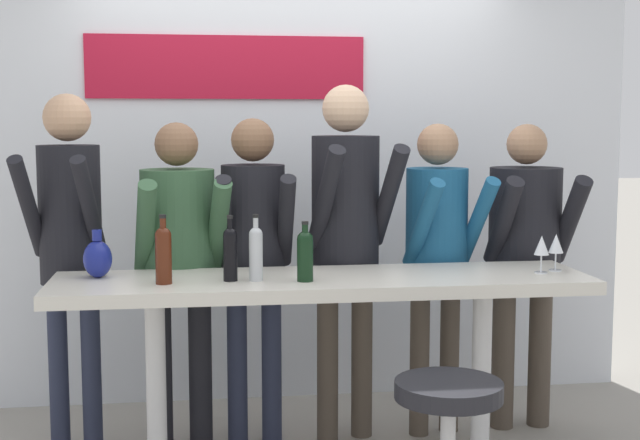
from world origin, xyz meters
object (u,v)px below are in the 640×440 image
Objects in this scene: person_center at (346,220)px; wine_bottle_0 at (163,252)px; wine_glass_1 at (542,247)px; person_left at (179,250)px; person_far_left at (70,227)px; bar_stool at (448,435)px; tasting_table at (323,306)px; person_right at (525,243)px; person_center_left at (254,242)px; person_center_right at (437,242)px; decorative_vase at (98,258)px; wine_bottle_1 at (230,251)px; wine_bottle_2 at (256,251)px; wine_bottle_3 at (305,253)px; wine_glass_0 at (556,245)px.

person_center is 6.03× the size of wine_bottle_0.
person_center is at bearing 147.61° from wine_glass_1.
person_far_left is at bearing 165.78° from person_left.
bar_stool is 1.67m from person_left.
tasting_table is at bearing -121.89° from person_center.
tasting_table reaches higher than bar_stool.
person_center_left is at bearing 179.04° from person_right.
person_center_left reaches higher than wine_glass_1.
bar_stool is 3.67× the size of wine_glass_1.
person_center_right reaches higher than decorative_vase.
wine_bottle_1 is (-0.61, -0.53, -0.07)m from person_center.
wine_bottle_2 is 1.11× the size of wine_bottle_3.
person_center_right is at bearing 76.97° from bar_stool.
wine_bottle_3 is at bearing -13.52° from decorative_vase.
decorative_vase is at bearing 176.97° from wine_glass_0.
bar_stool is at bearing -28.23° from person_far_left.
decorative_vase is (-0.36, -0.33, 0.02)m from person_left.
wine_bottle_0 is at bearing -177.05° from wine_bottle_2.
tasting_table is 1.29m from person_right.
wine_bottle_1 is at bearing -103.18° from person_center_left.
person_center_left is 0.56m from wine_bottle_2.
person_center_left is 0.48m from person_center.
person_left reaches higher than wine_bottle_1.
person_right is (0.77, 1.23, 0.57)m from bar_stool.
decorative_vase is (-2.18, -0.41, 0.03)m from person_right.
wine_glass_1 is (0.35, -0.54, 0.05)m from person_center_right.
bar_stool is at bearing -39.09° from wine_bottle_1.
tasting_table is 0.42m from wine_bottle_2.
person_center is 0.99m from person_right.
decorative_vase is at bearing 164.32° from wine_bottle_1.
person_center is 0.81m from wine_bottle_1.
tasting_table is 1.49× the size of person_left.
wine_bottle_1 is at bearing -15.68° from decorative_vase.
wine_glass_1 is at bearing 46.47° from bar_stool.
person_right reaches higher than wine_bottle_0.
wine_bottle_0 is 1.74m from wine_glass_1.
bar_stool is 2.95× the size of decorative_vase.
person_right is at bearing 21.64° from wine_bottle_2.
person_left is 5.54× the size of wine_bottle_2.
wine_bottle_3 is at bearing -155.37° from person_right.
wine_bottle_1 is at bearing -149.51° from person_center.
person_center_left reaches higher than tasting_table.
person_center_left is at bearing 75.86° from wine_bottle_1.
bar_stool is at bearing -51.25° from wine_bottle_3.
person_left is at bearing 171.58° from person_center.
person_center_right is (0.28, 1.20, 0.59)m from bar_stool.
person_center_left is at bearing -1.21° from person_left.
wine_bottle_2 is 1.68× the size of wine_glass_1.
person_left is 9.31× the size of wine_glass_0.
person_far_left is 5.87× the size of wine_bottle_0.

